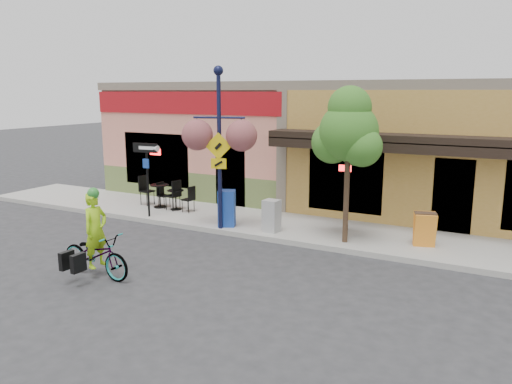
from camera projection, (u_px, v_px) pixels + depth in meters
ground at (262, 247)px, 13.57m from camera, size 90.00×90.00×0.00m
sidewalk at (291, 227)px, 15.29m from camera, size 24.00×3.00×0.15m
curb at (271, 239)px, 14.03m from camera, size 24.00×0.12×0.15m
building at (349, 141)px, 19.62m from camera, size 18.20×8.20×4.50m
bicycle at (96, 255)px, 11.33m from camera, size 1.98×0.74×1.03m
cyclist_rider at (96, 241)px, 11.24m from camera, size 0.43×0.64×1.72m
lamp_post at (219, 149)px, 14.42m from camera, size 1.62×1.05×4.74m
one_way_sign at (148, 180)px, 16.06m from camera, size 0.93×0.28×2.40m
cafe_set_left at (176, 197)px, 17.14m from camera, size 1.58×0.91×0.90m
cafe_set_right at (160, 192)px, 17.47m from camera, size 1.90×1.17×1.06m
newspaper_box_blue at (227, 208)px, 15.03m from camera, size 0.63×0.60×1.10m
newspaper_box_grey at (272, 216)px, 14.43m from camera, size 0.48×0.44×0.94m
street_tree at (348, 165)px, 13.12m from camera, size 1.68×1.68×4.21m
sandwich_board at (425, 231)px, 12.91m from camera, size 0.64×0.54×0.91m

